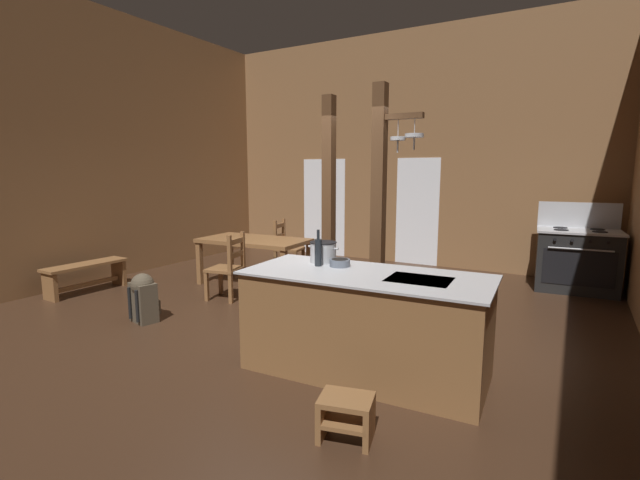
{
  "coord_description": "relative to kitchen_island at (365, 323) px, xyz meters",
  "views": [
    {
      "loc": [
        3.01,
        -4.1,
        1.81
      ],
      "look_at": [
        0.36,
        0.55,
        0.98
      ],
      "focal_mm": 25.08,
      "sensor_mm": 36.0,
      "label": 1
    }
  ],
  "objects": [
    {
      "name": "stockpot_on_counter",
      "position": [
        -0.57,
        0.24,
        0.56
      ],
      "size": [
        0.34,
        0.27,
        0.2
      ],
      "color": "#B7BABF",
      "rests_on": "kitchen_island"
    },
    {
      "name": "dining_table",
      "position": [
        -2.84,
        2.03,
        0.19
      ],
      "size": [
        1.74,
        0.99,
        0.74
      ],
      "color": "brown",
      "rests_on": "ground_plane"
    },
    {
      "name": "ladderback_chair_near_window",
      "position": [
        -2.87,
        3.0,
        -0.01
      ],
      "size": [
        0.52,
        0.52,
        0.95
      ],
      "color": "brown",
      "rests_on": "ground_plane"
    },
    {
      "name": "wall_back",
      "position": [
        -1.46,
        4.94,
        1.75
      ],
      "size": [
        8.3,
        0.14,
        4.41
      ],
      "primitive_type": "cube",
      "color": "brown",
      "rests_on": "ground_plane"
    },
    {
      "name": "step_stool",
      "position": [
        0.31,
        -1.0,
        -0.28
      ],
      "size": [
        0.42,
        0.36,
        0.3
      ],
      "color": "brown",
      "rests_on": "ground_plane"
    },
    {
      "name": "ground_plane",
      "position": [
        -1.46,
        0.57,
        -0.51
      ],
      "size": [
        8.3,
        9.39,
        0.1
      ],
      "primitive_type": "cube",
      "color": "#382316"
    },
    {
      "name": "glazed_door_back_left",
      "position": [
        -3.15,
        4.86,
        0.57
      ],
      "size": [
        1.0,
        0.01,
        2.05
      ],
      "primitive_type": "cube",
      "color": "white",
      "rests_on": "ground_plane"
    },
    {
      "name": "support_post_with_pot_rack",
      "position": [
        -0.37,
        1.2,
        1.0
      ],
      "size": [
        0.57,
        0.2,
        2.76
      ],
      "color": "brown",
      "rests_on": "ground_plane"
    },
    {
      "name": "bottle_tall_on_counter",
      "position": [
        -0.52,
        0.06,
        0.6
      ],
      "size": [
        0.07,
        0.07,
        0.35
      ],
      "color": "#1E2328",
      "rests_on": "kitchen_island"
    },
    {
      "name": "backpack",
      "position": [
        -2.88,
        -0.07,
        -0.14
      ],
      "size": [
        0.36,
        0.35,
        0.6
      ],
      "color": "#4C4233",
      "rests_on": "ground_plane"
    },
    {
      "name": "glazed_panel_back_right",
      "position": [
        -1.09,
        4.86,
        0.57
      ],
      "size": [
        0.84,
        0.01,
        2.05
      ],
      "primitive_type": "cube",
      "color": "white",
      "rests_on": "ground_plane"
    },
    {
      "name": "wall_left",
      "position": [
        -5.28,
        0.57,
        1.75
      ],
      "size": [
        0.14,
        9.39,
        4.41
      ],
      "primitive_type": "cube",
      "color": "brown",
      "rests_on": "ground_plane"
    },
    {
      "name": "kitchen_island",
      "position": [
        0.0,
        0.0,
        0.0
      ],
      "size": [
        2.21,
        1.07,
        0.92
      ],
      "color": "brown",
      "rests_on": "ground_plane"
    },
    {
      "name": "bench_along_left_wall",
      "position": [
        -4.73,
        0.4,
        -0.16
      ],
      "size": [
        0.39,
        1.2,
        0.44
      ],
      "color": "brown",
      "rests_on": "ground_plane"
    },
    {
      "name": "ladderback_chair_by_post",
      "position": [
        -2.64,
        1.18,
        -0.01
      ],
      "size": [
        0.52,
        0.52,
        0.95
      ],
      "color": "brown",
      "rests_on": "ground_plane"
    },
    {
      "name": "stove_range",
      "position": [
        1.63,
        4.17,
        0.02
      ],
      "size": [
        1.2,
        0.89,
        1.32
      ],
      "color": "black",
      "rests_on": "ground_plane"
    },
    {
      "name": "support_post_center",
      "position": [
        -1.27,
        1.64,
        0.92
      ],
      "size": [
        0.14,
        0.14,
        2.76
      ],
      "color": "brown",
      "rests_on": "ground_plane"
    },
    {
      "name": "mixing_bowl_on_counter",
      "position": [
        -0.34,
        0.15,
        0.49
      ],
      "size": [
        0.19,
        0.19,
        0.07
      ],
      "color": "slate",
      "rests_on": "kitchen_island"
    }
  ]
}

